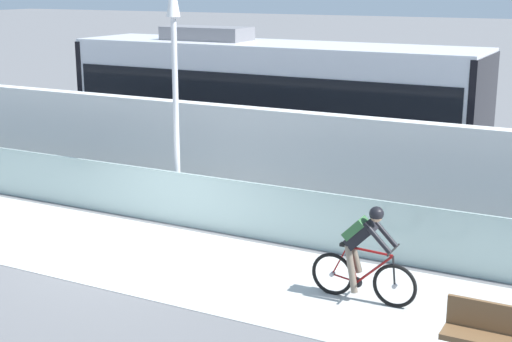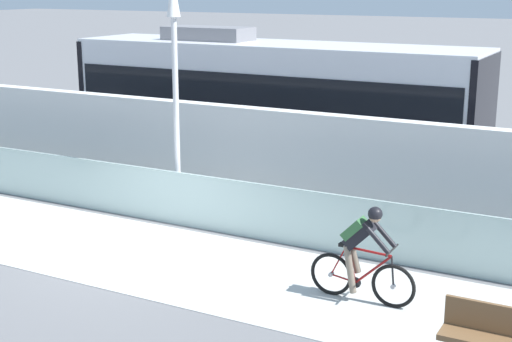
% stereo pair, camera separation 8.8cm
% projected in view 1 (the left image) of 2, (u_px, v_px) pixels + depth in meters
% --- Properties ---
extents(ground_plane, '(200.00, 200.00, 0.00)m').
position_uv_depth(ground_plane, '(129.00, 253.00, 14.04)').
color(ground_plane, slate).
extents(bike_path_deck, '(32.00, 3.20, 0.01)m').
position_uv_depth(bike_path_deck, '(129.00, 253.00, 14.04)').
color(bike_path_deck, beige).
rests_on(bike_path_deck, ground).
extents(glass_parapet, '(32.00, 0.05, 1.15)m').
position_uv_depth(glass_parapet, '(183.00, 199.00, 15.48)').
color(glass_parapet, '#ADC6C1').
rests_on(glass_parapet, ground).
extents(concrete_barrier_wall, '(32.00, 0.36, 2.30)m').
position_uv_depth(concrete_barrier_wall, '(225.00, 155.00, 16.88)').
color(concrete_barrier_wall, silver).
rests_on(concrete_barrier_wall, ground).
extents(tram_rail_near, '(32.00, 0.08, 0.01)m').
position_uv_depth(tram_rail_near, '(274.00, 179.00, 19.29)').
color(tram_rail_near, '#595654').
rests_on(tram_rail_near, ground).
extents(tram_rail_far, '(32.00, 0.08, 0.01)m').
position_uv_depth(tram_rail_far, '(297.00, 167.00, 20.52)').
color(tram_rail_far, '#595654').
rests_on(tram_rail_far, ground).
extents(tram, '(11.06, 2.54, 3.81)m').
position_uv_depth(tram, '(271.00, 102.00, 19.65)').
color(tram, silver).
rests_on(tram, ground).
extents(cyclist_on_bike, '(1.77, 0.58, 1.61)m').
position_uv_depth(cyclist_on_bike, '(363.00, 254.00, 11.74)').
color(cyclist_on_bike, black).
rests_on(cyclist_on_bike, ground).
extents(lamp_post_antenna, '(0.28, 0.28, 5.20)m').
position_uv_depth(lamp_post_antenna, '(175.00, 67.00, 15.21)').
color(lamp_post_antenna, gray).
rests_on(lamp_post_antenna, ground).
extents(bench, '(1.60, 0.45, 0.89)m').
position_uv_depth(bench, '(505.00, 339.00, 9.62)').
color(bench, brown).
rests_on(bench, ground).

